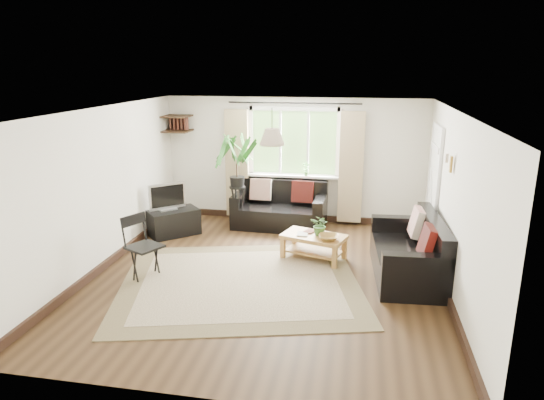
% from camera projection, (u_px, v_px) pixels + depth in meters
% --- Properties ---
extents(floor, '(5.50, 5.50, 0.00)m').
position_uv_depth(floor, '(267.00, 276.00, 7.09)').
color(floor, black).
rests_on(floor, ground).
extents(ceiling, '(5.50, 5.50, 0.00)m').
position_uv_depth(ceiling, '(267.00, 110.00, 6.44)').
color(ceiling, white).
rests_on(ceiling, floor).
extents(wall_back, '(5.00, 0.02, 2.40)m').
position_uv_depth(wall_back, '(294.00, 160.00, 9.37)').
color(wall_back, white).
rests_on(wall_back, floor).
extents(wall_front, '(5.00, 0.02, 2.40)m').
position_uv_depth(wall_front, '(206.00, 280.00, 4.16)').
color(wall_front, white).
rests_on(wall_front, floor).
extents(wall_left, '(0.02, 5.50, 2.40)m').
position_uv_depth(wall_left, '(102.00, 189.00, 7.20)').
color(wall_left, white).
rests_on(wall_left, floor).
extents(wall_right, '(0.02, 5.50, 2.40)m').
position_uv_depth(wall_right, '(454.00, 206.00, 6.33)').
color(wall_right, white).
rests_on(wall_right, floor).
extents(rug, '(3.92, 3.58, 0.02)m').
position_uv_depth(rug, '(240.00, 282.00, 6.87)').
color(rug, beige).
rests_on(rug, floor).
extents(window, '(2.50, 0.16, 2.16)m').
position_uv_depth(window, '(294.00, 143.00, 9.24)').
color(window, white).
rests_on(window, wall_back).
extents(door, '(0.06, 0.96, 2.06)m').
position_uv_depth(door, '(433.00, 189.00, 8.00)').
color(door, silver).
rests_on(door, wall_right).
extents(corner_shelf, '(0.50, 0.50, 0.34)m').
position_uv_depth(corner_shelf, '(177.00, 124.00, 9.34)').
color(corner_shelf, black).
rests_on(corner_shelf, wall_back).
extents(pendant_lamp, '(0.36, 0.36, 0.54)m').
position_uv_depth(pendant_lamp, '(272.00, 133.00, 6.91)').
color(pendant_lamp, beige).
rests_on(pendant_lamp, ceiling).
extents(wall_sconce, '(0.12, 0.12, 0.28)m').
position_uv_depth(wall_sconce, '(449.00, 161.00, 6.48)').
color(wall_sconce, beige).
rests_on(wall_sconce, wall_right).
extents(sofa_back, '(1.75, 0.92, 0.81)m').
position_uv_depth(sofa_back, '(280.00, 206.00, 9.15)').
color(sofa_back, black).
rests_on(sofa_back, floor).
extents(sofa_right, '(1.85, 1.01, 0.84)m').
position_uv_depth(sofa_right, '(407.00, 249.00, 7.00)').
color(sofa_right, black).
rests_on(sofa_right, floor).
extents(coffee_table, '(1.09, 0.80, 0.40)m').
position_uv_depth(coffee_table, '(314.00, 247.00, 7.68)').
color(coffee_table, olive).
rests_on(coffee_table, floor).
extents(table_plant, '(0.38, 0.36, 0.33)m').
position_uv_depth(table_plant, '(320.00, 225.00, 7.58)').
color(table_plant, '#335E25').
rests_on(table_plant, coffee_table).
extents(bowl, '(0.32, 0.32, 0.08)m').
position_uv_depth(bowl, '(329.00, 237.00, 7.42)').
color(bowl, olive).
rests_on(bowl, coffee_table).
extents(book_a, '(0.17, 0.23, 0.02)m').
position_uv_depth(book_a, '(297.00, 234.00, 7.66)').
color(book_a, silver).
rests_on(book_a, coffee_table).
extents(book_b, '(0.22, 0.25, 0.02)m').
position_uv_depth(book_b, '(305.00, 230.00, 7.81)').
color(book_b, '#562D22').
rests_on(book_b, coffee_table).
extents(tv_stand, '(0.97, 0.94, 0.47)m').
position_uv_depth(tv_stand, '(174.00, 222.00, 8.77)').
color(tv_stand, black).
rests_on(tv_stand, floor).
extents(tv, '(0.64, 0.61, 0.51)m').
position_uv_depth(tv, '(167.00, 196.00, 8.66)').
color(tv, '#A5A5AA').
rests_on(tv, tv_stand).
extents(palm_stand, '(0.78, 0.78, 1.77)m').
position_uv_depth(palm_stand, '(237.00, 183.00, 8.91)').
color(palm_stand, black).
rests_on(palm_stand, floor).
extents(folding_chair, '(0.64, 0.64, 0.91)m').
position_uv_depth(folding_chair, '(145.00, 248.00, 6.93)').
color(folding_chair, black).
rests_on(folding_chair, floor).
extents(sill_plant, '(0.14, 0.10, 0.27)m').
position_uv_depth(sill_plant, '(306.00, 169.00, 9.25)').
color(sill_plant, '#2D6023').
rests_on(sill_plant, window).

